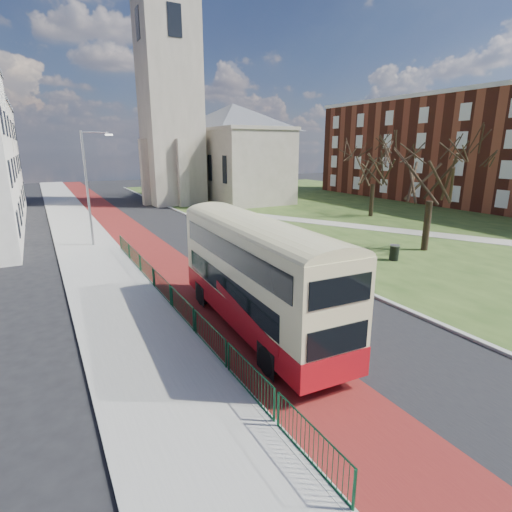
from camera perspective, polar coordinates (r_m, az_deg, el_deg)
ground at (r=16.30m, az=2.38°, el=-10.26°), size 160.00×160.00×0.00m
road_carriageway at (r=34.55m, az=-12.71°, el=3.18°), size 9.00×120.00×0.01m
bus_lane at (r=33.94m, az=-17.08°, el=2.66°), size 3.40×120.00×0.01m
pavement_west at (r=33.42m, az=-23.46°, el=1.97°), size 4.00×120.00×0.12m
kerb_west at (r=33.64m, az=-20.09°, el=2.40°), size 0.25×120.00×0.13m
kerb_east at (r=37.85m, az=-6.86°, el=4.57°), size 0.25×80.00×0.13m
grass_green at (r=48.74m, az=15.53°, el=6.46°), size 40.00×80.00×0.04m
footpath at (r=36.35m, az=21.73°, el=3.13°), size 18.84×32.82×0.03m
pedestrian_railing at (r=18.40m, az=-12.10°, el=-5.66°), size 0.07×24.00×1.12m
gothic_church at (r=54.80m, az=-7.32°, el=21.56°), size 16.38×18.00×40.00m
brick_terrace at (r=57.70m, az=27.83°, el=13.31°), size 10.30×44.30×13.50m
streetlamp at (r=30.85m, az=-22.76°, el=9.60°), size 2.13×0.18×8.00m
bus at (r=15.30m, az=0.02°, el=-2.10°), size 2.85×10.39×4.30m
winter_tree_near at (r=29.71m, az=24.11°, el=12.33°), size 7.82×7.82×8.84m
winter_tree_far at (r=43.25m, az=16.62°, el=13.20°), size 7.41×7.41×8.49m
litter_bin at (r=26.89m, az=19.14°, el=0.47°), size 0.63×0.63×1.00m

